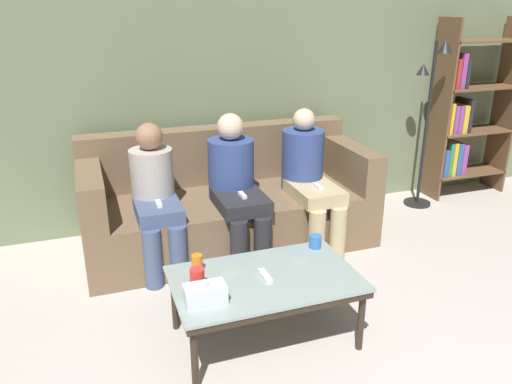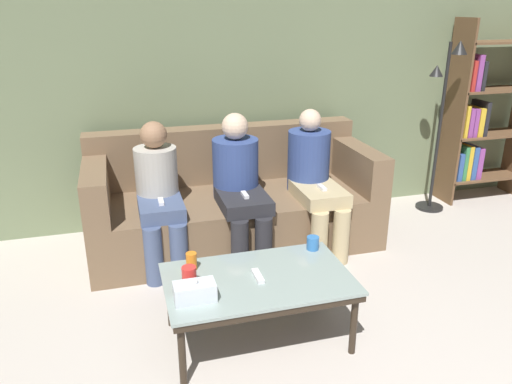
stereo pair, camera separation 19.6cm
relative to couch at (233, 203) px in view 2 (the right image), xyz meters
The scene contains 13 objects.
wall_back 1.11m from the couch, 90.00° to the left, with size 12.00×0.06×2.60m.
couch is the anchor object (origin of this frame).
coffee_table 1.36m from the couch, 97.20° to the right, with size 1.07×0.65×0.42m.
cup_near_left 1.27m from the couch, 114.37° to the right, with size 0.06×0.06×0.10m.
cup_near_right 1.14m from the couch, 76.55° to the right, with size 0.08×0.08×0.09m.
cup_far_center 1.44m from the couch, 112.91° to the right, with size 0.08×0.08×0.11m.
tissue_box 1.58m from the couch, 110.55° to the right, with size 0.22×0.12×0.13m.
game_remote 1.36m from the couch, 97.20° to the right, with size 0.04×0.15×0.02m.
bookshelf 2.63m from the couch, ahead, with size 0.85×0.32×1.77m.
standing_lamp 2.14m from the couch, ahead, with size 0.31×0.26×1.58m.
seated_person_left_end 0.70m from the couch, 159.76° to the right, with size 0.32×0.65×1.09m.
seated_person_mid_left 0.35m from the couch, 90.00° to the right, with size 0.36×0.72×1.11m.
seated_person_mid_right 0.71m from the couch, 20.98° to the right, with size 0.34×0.73×1.11m.
Camera 2 is at (-0.86, -0.33, 1.88)m, focal length 35.00 mm.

